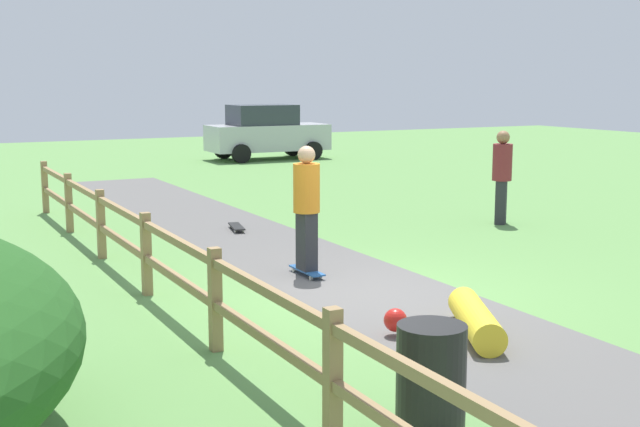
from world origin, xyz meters
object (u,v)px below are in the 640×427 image
at_px(skater_riding, 307,204).
at_px(parked_car_silver, 266,132).
at_px(skater_fallen, 469,320).
at_px(skateboard_loose, 237,227).
at_px(trash_bin, 431,379).
at_px(bystander_maroon, 502,172).

xyz_separation_m(skater_riding, parked_car_silver, (6.69, 16.54, -0.11)).
bearing_deg(skater_fallen, parked_car_silver, 72.24).
height_order(skateboard_loose, parked_car_silver, parked_car_silver).
distance_m(trash_bin, parked_car_silver, 23.30).
xyz_separation_m(skateboard_loose, bystander_maroon, (4.91, -1.64, 0.93)).
bearing_deg(parked_car_silver, skater_fallen, -107.76).
bearing_deg(skater_riding, bystander_maroon, 22.41).
bearing_deg(skater_riding, skateboard_loose, 83.19).
bearing_deg(bystander_maroon, skater_fallen, -132.12).
bearing_deg(bystander_maroon, skater_riding, -157.59).
height_order(skateboard_loose, bystander_maroon, bystander_maroon).
xyz_separation_m(bystander_maroon, parked_car_silver, (1.32, 14.33, -0.06)).
xyz_separation_m(trash_bin, skater_riding, (1.52, 5.26, 0.62)).
relative_size(skateboard_loose, parked_car_silver, 0.19).
relative_size(skater_riding, bystander_maroon, 1.02).
distance_m(skateboard_loose, bystander_maroon, 5.25).
bearing_deg(skater_fallen, bystander_maroon, 47.88).
relative_size(skater_fallen, skateboard_loose, 1.85).
height_order(trash_bin, parked_car_silver, parked_car_silver).
relative_size(skater_fallen, bystander_maroon, 0.84).
distance_m(skater_riding, skater_fallen, 3.51).
relative_size(skateboard_loose, bystander_maroon, 0.45).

